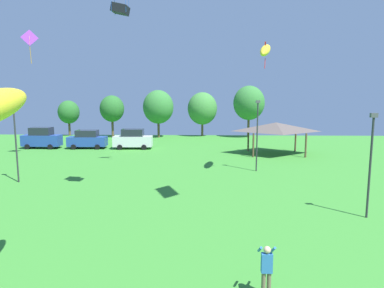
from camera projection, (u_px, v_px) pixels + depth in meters
person_standing_mid_field at (267, 268)px, 11.16m from camera, size 0.52×0.52×1.82m
kite_flying_1 at (120, 0)px, 20.42m from camera, size 1.07×0.99×1.68m
kite_flying_2 at (265, 50)px, 27.13m from camera, size 1.68×3.41×2.26m
kite_flying_6 at (30, 39)px, 34.13m from camera, size 1.54×0.69×3.35m
parked_car_leftmost at (42, 138)px, 42.91m from camera, size 4.70×2.01×2.65m
parked_car_second_from_left at (87, 139)px, 42.84m from camera, size 4.79×2.22×2.31m
parked_car_third_from_left at (133, 139)px, 42.55m from camera, size 4.83×2.09×2.49m
park_pavilion at (276, 127)px, 38.43m from camera, size 7.25×5.29×3.60m
light_post_0 at (371, 159)px, 18.21m from camera, size 0.36×0.20×5.69m
light_post_1 at (257, 132)px, 29.63m from camera, size 0.36×0.20×6.20m
light_post_2 at (15, 137)px, 25.78m from camera, size 0.36×0.20×6.19m
treeline_tree_0 at (69, 112)px, 56.25m from camera, size 3.45×3.45×5.79m
treeline_tree_1 at (112, 109)px, 53.65m from camera, size 3.78×3.78×6.62m
treeline_tree_2 at (158, 107)px, 53.60m from camera, size 4.78×4.78×7.45m
treeline_tree_3 at (202, 109)px, 55.57m from camera, size 4.78×4.78×7.13m
treeline_tree_4 at (249, 103)px, 53.70m from camera, size 4.90×4.90×8.13m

